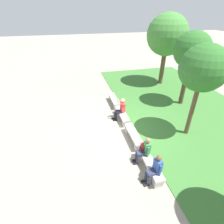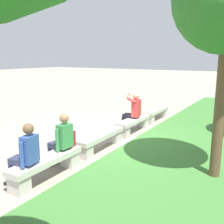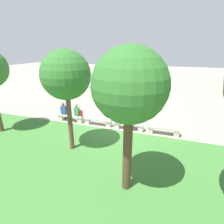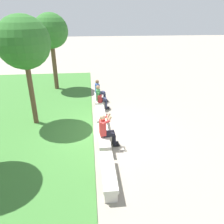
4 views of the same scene
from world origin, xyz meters
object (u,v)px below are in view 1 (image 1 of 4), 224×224
object	(u,v)px
person_companion	(155,168)
tree_far_back	(167,35)
bench_main	(114,100)
tree_behind_wall	(203,69)
bench_far	(150,165)
person_photographer	(121,108)
bench_mid	(134,135)
person_distant	(144,150)
tree_right_background	(192,51)
backpack	(143,148)
bench_near	(122,115)

from	to	relation	value
person_companion	tree_far_back	size ratio (longest dim) A/B	0.23
bench_main	tree_behind_wall	world-z (taller)	tree_behind_wall
bench_far	person_photographer	distance (m)	4.04
bench_main	tree_far_back	xyz separation A→B (m)	(-2.76, 4.89, 3.61)
bench_mid	tree_behind_wall	xyz separation A→B (m)	(0.12, 2.91, 3.18)
person_photographer	person_distant	world-z (taller)	person_photographer
tree_right_background	tree_far_back	size ratio (longest dim) A/B	0.85
backpack	bench_mid	bearing A→B (deg)	178.42
tree_behind_wall	tree_right_background	bearing A→B (deg)	152.39
backpack	bench_far	bearing A→B (deg)	2.82
person_distant	tree_right_background	world-z (taller)	tree_right_background
tree_far_back	tree_right_background	bearing A→B (deg)	-5.61
bench_main	bench_far	distance (m)	5.89
bench_mid	person_distant	bearing A→B (deg)	-2.64
tree_behind_wall	tree_far_back	bearing A→B (deg)	163.84
bench_far	backpack	xyz separation A→B (m)	(-0.71, -0.03, 0.33)
bench_far	person_photographer	bearing A→B (deg)	-178.89
tree_behind_wall	person_photographer	bearing A→B (deg)	-126.00
tree_right_background	backpack	bearing A→B (deg)	-47.28
bench_far	person_distant	distance (m)	0.65
bench_near	person_distant	size ratio (longest dim) A/B	1.40
bench_main	bench_near	distance (m)	1.96
bench_near	tree_behind_wall	xyz separation A→B (m)	(2.09, 2.91, 3.18)
person_photographer	tree_behind_wall	distance (m)	4.60
bench_main	bench_far	bearing A→B (deg)	0.00
bench_main	tree_behind_wall	xyz separation A→B (m)	(4.05, 2.91, 3.18)
person_distant	tree_behind_wall	distance (m)	4.29
bench_main	tree_far_back	bearing A→B (deg)	119.43
bench_far	person_companion	xyz separation A→B (m)	(0.46, -0.07, 0.38)
person_distant	backpack	size ratio (longest dim) A/B	2.94
tree_behind_wall	tree_right_background	size ratio (longest dim) A/B	0.97
person_companion	bench_mid	bearing A→B (deg)	178.46
person_photographer	tree_far_back	world-z (taller)	tree_far_back
bench_far	person_photographer	world-z (taller)	person_photographer
bench_main	bench_near	world-z (taller)	same
bench_far	person_distant	world-z (taller)	person_distant
person_distant	person_companion	xyz separation A→B (m)	(0.99, 0.00, 0.00)
person_companion	tree_right_background	bearing A→B (deg)	139.53
tree_far_back	bench_near	bearing A→B (deg)	-45.98
tree_right_background	person_companion	bearing A→B (deg)	-40.47
bench_mid	person_photographer	xyz separation A→B (m)	(-2.05, -0.08, 0.44)
bench_main	bench_mid	size ratio (longest dim) A/B	1.00
tree_right_background	bench_mid	bearing A→B (deg)	-56.89
bench_near	person_photographer	bearing A→B (deg)	-136.95
person_distant	backpack	distance (m)	0.19
bench_mid	tree_right_background	xyz separation A→B (m)	(-2.95, 4.52, 3.23)
person_photographer	backpack	xyz separation A→B (m)	(3.31, 0.04, -0.11)
backpack	tree_far_back	xyz separation A→B (m)	(-7.94, 4.92, 3.28)
backpack	tree_right_background	bearing A→B (deg)	132.72
person_photographer	tree_behind_wall	world-z (taller)	tree_behind_wall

